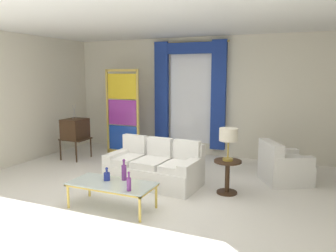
# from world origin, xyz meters

# --- Properties ---
(ground_plane) EXTENTS (16.00, 16.00, 0.00)m
(ground_plane) POSITION_xyz_m (0.00, 0.00, 0.00)
(ground_plane) COLOR white
(wall_rear) EXTENTS (8.00, 0.12, 3.00)m
(wall_rear) POSITION_xyz_m (0.00, 3.06, 1.50)
(wall_rear) COLOR silver
(wall_rear) RESTS_ON ground
(wall_left) EXTENTS (0.12, 7.00, 3.00)m
(wall_left) POSITION_xyz_m (-3.66, 0.60, 1.50)
(wall_left) COLOR silver
(wall_left) RESTS_ON ground
(ceiling_slab) EXTENTS (8.00, 7.60, 0.04)m
(ceiling_slab) POSITION_xyz_m (0.00, 0.80, 3.02)
(ceiling_slab) COLOR white
(curtained_window) EXTENTS (2.00, 0.17, 2.70)m
(curtained_window) POSITION_xyz_m (-0.29, 2.89, 1.74)
(curtained_window) COLOR white
(curtained_window) RESTS_ON ground
(couch_white_long) EXTENTS (1.82, 1.04, 0.86)m
(couch_white_long) POSITION_xyz_m (-0.09, 0.44, 0.30)
(couch_white_long) COLOR white
(couch_white_long) RESTS_ON ground
(coffee_table) EXTENTS (1.35, 0.62, 0.41)m
(coffee_table) POSITION_xyz_m (-0.20, -0.92, 0.37)
(coffee_table) COLOR silver
(coffee_table) RESTS_ON ground
(bottle_blue_decanter) EXTENTS (0.08, 0.08, 0.34)m
(bottle_blue_decanter) POSITION_xyz_m (-0.10, -0.72, 0.55)
(bottle_blue_decanter) COLOR #753384
(bottle_blue_decanter) RESTS_ON coffee_table
(bottle_crystal_tall) EXTENTS (0.07, 0.07, 0.29)m
(bottle_crystal_tall) POSITION_xyz_m (0.22, -1.12, 0.52)
(bottle_crystal_tall) COLOR #753384
(bottle_crystal_tall) RESTS_ON coffee_table
(bottle_amber_squat) EXTENTS (0.10, 0.10, 0.22)m
(bottle_amber_squat) POSITION_xyz_m (-0.34, -0.84, 0.48)
(bottle_amber_squat) COLOR navy
(bottle_amber_squat) RESTS_ON coffee_table
(vintage_tv) EXTENTS (0.62, 0.60, 1.35)m
(vintage_tv) POSITION_xyz_m (-2.70, 1.32, 0.73)
(vintage_tv) COLOR #382314
(vintage_tv) RESTS_ON ground
(armchair_white) EXTENTS (1.10, 1.09, 0.80)m
(armchair_white) POSITION_xyz_m (2.15, 1.46, 0.29)
(armchair_white) COLOR white
(armchair_white) RESTS_ON ground
(stained_glass_divider) EXTENTS (0.95, 0.05, 2.20)m
(stained_glass_divider) POSITION_xyz_m (-1.85, 2.17, 1.06)
(stained_glass_divider) COLOR gold
(stained_glass_divider) RESTS_ON ground
(peacock_figurine) EXTENTS (0.44, 0.60, 0.50)m
(peacock_figurine) POSITION_xyz_m (-1.30, 1.87, 0.22)
(peacock_figurine) COLOR beige
(peacock_figurine) RESTS_ON ground
(round_side_table) EXTENTS (0.48, 0.48, 0.59)m
(round_side_table) POSITION_xyz_m (1.30, 0.43, 0.36)
(round_side_table) COLOR #382314
(round_side_table) RESTS_ON ground
(table_lamp_brass) EXTENTS (0.32, 0.32, 0.57)m
(table_lamp_brass) POSITION_xyz_m (1.30, 0.43, 1.03)
(table_lamp_brass) COLOR #B29338
(table_lamp_brass) RESTS_ON round_side_table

